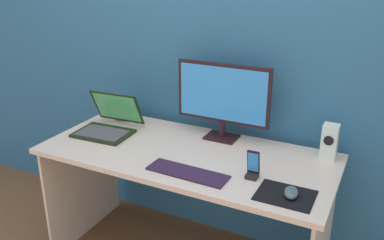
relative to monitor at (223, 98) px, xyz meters
The scene contains 10 objects.
wall_back 0.33m from the monitor, 120.90° to the left, with size 6.00×0.04×2.50m, color #2A5F83.
desk 0.48m from the monitor, 111.27° to the right, with size 1.57×0.71×0.74m.
monitor is the anchor object (origin of this frame).
speaker_right 0.61m from the monitor, ahead, with size 0.08×0.08×0.18m.
laptop 0.71m from the monitor, 161.81° to the right, with size 0.34×0.35×0.22m.
fishbowl 0.70m from the monitor, behind, with size 0.15×0.15×0.15m, color silver.
keyboard_external 0.53m from the monitor, 87.80° to the right, with size 0.40×0.13×0.01m, color #2C1B32.
mousepad 0.71m from the monitor, 42.62° to the right, with size 0.25×0.20×0.00m, color black.
mouse 0.72m from the monitor, 41.27° to the right, with size 0.06×0.10×0.04m, color #425559.
phone_in_dock 0.52m from the monitor, 49.55° to the right, with size 0.06×0.06×0.14m.
Camera 1 is at (0.93, -1.79, 1.70)m, focal length 38.78 mm.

